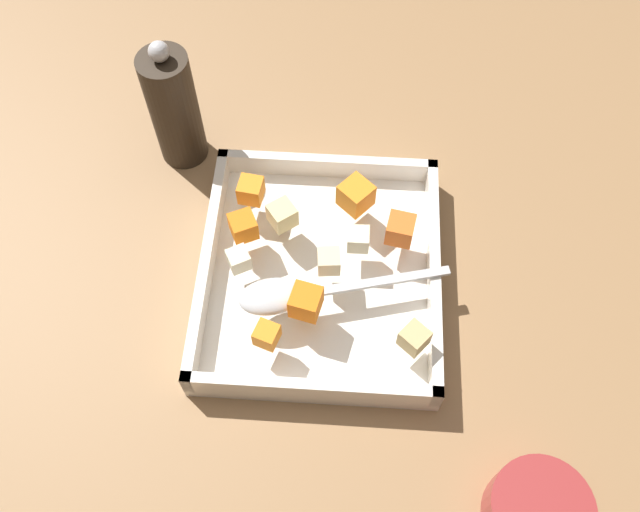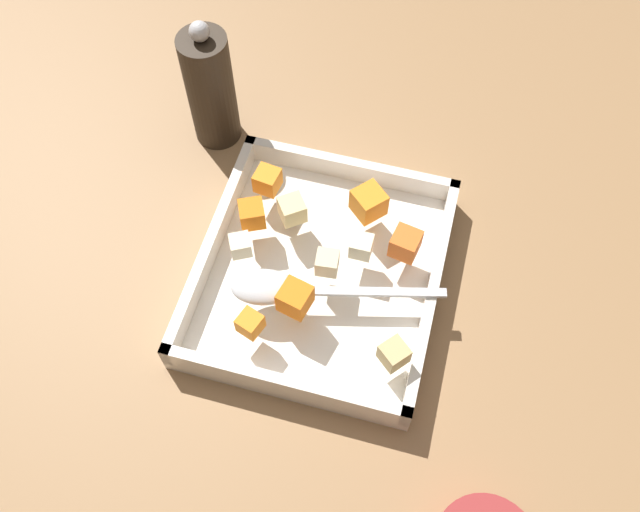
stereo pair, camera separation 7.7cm
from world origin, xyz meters
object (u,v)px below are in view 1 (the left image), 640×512
serving_spoon (284,295)px  small_prep_bowl (537,512)px  baking_dish (320,274)px  pepper_mill (174,108)px

serving_spoon → small_prep_bowl: (-0.20, -0.26, -0.03)m
small_prep_bowl → baking_dish: bearing=41.8°
serving_spoon → small_prep_bowl: 0.33m
baking_dish → small_prep_bowl: size_ratio=3.05×
pepper_mill → small_prep_bowl: 0.61m
baking_dish → small_prep_bowl: bearing=-138.2°
pepper_mill → serving_spoon: bearing=-146.4°
serving_spoon → pepper_mill: size_ratio=1.26×
baking_dish → serving_spoon: (-0.05, 0.04, 0.04)m
serving_spoon → pepper_mill: bearing=109.6°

